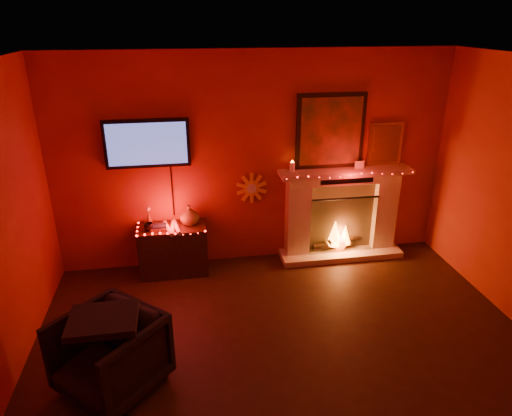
# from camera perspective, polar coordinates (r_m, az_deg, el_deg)

# --- Properties ---
(room) EXTENTS (5.00, 5.00, 5.00)m
(room) POSITION_cam_1_polar(r_m,az_deg,el_deg) (3.50, 6.71, -6.11)
(room) COLOR black
(room) RESTS_ON ground
(floor) EXTENTS (5.00, 5.00, 0.00)m
(floor) POSITION_cam_1_polar(r_m,az_deg,el_deg) (4.32, 5.83, -21.97)
(floor) COLOR black
(floor) RESTS_ON ground
(fireplace) EXTENTS (1.72, 0.40, 2.18)m
(fireplace) POSITION_cam_1_polar(r_m,az_deg,el_deg) (6.15, 10.62, 0.40)
(fireplace) COLOR beige
(fireplace) RESTS_ON floor
(tv) EXTENTS (1.00, 0.07, 1.24)m
(tv) POSITION_cam_1_polar(r_m,az_deg,el_deg) (5.57, -13.43, 7.82)
(tv) COLOR black
(tv) RESTS_ON room
(sunburst_clock) EXTENTS (0.40, 0.03, 0.40)m
(sunburst_clock) POSITION_cam_1_polar(r_m,az_deg,el_deg) (5.85, -0.55, 2.49)
(sunburst_clock) COLOR #F9AC32
(sunburst_clock) RESTS_ON room
(console_table) EXTENTS (0.84, 0.50, 0.89)m
(console_table) POSITION_cam_1_polar(r_m,az_deg,el_deg) (5.85, -10.22, -4.80)
(console_table) COLOR black
(console_table) RESTS_ON floor
(armchair) EXTENTS (1.10, 1.10, 0.72)m
(armchair) POSITION_cam_1_polar(r_m,az_deg,el_deg) (4.30, -17.81, -16.99)
(armchair) COLOR black
(armchair) RESTS_ON floor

